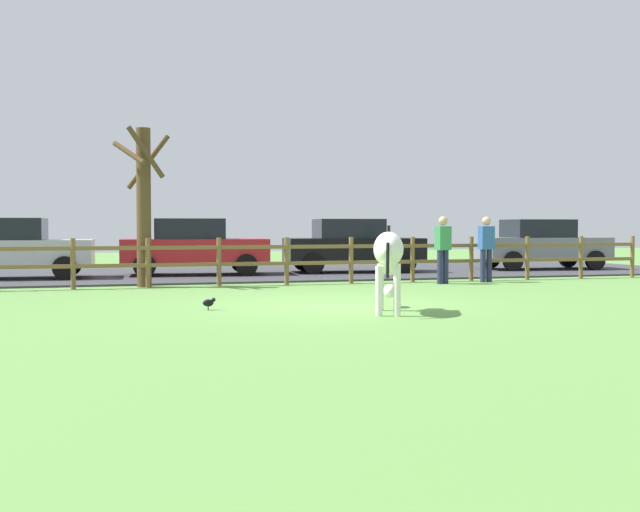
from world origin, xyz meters
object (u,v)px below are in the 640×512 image
(crow_on_grass, at_px, (209,303))
(parked_car_silver, at_px, (11,248))
(zebra, at_px, (389,256))
(bare_tree, at_px, (144,202))
(parked_car_red, at_px, (194,246))
(visitor_right_of_tree, at_px, (443,247))
(visitor_left_of_tree, at_px, (486,246))
(parked_car_grey, at_px, (541,244))
(parked_car_black, at_px, (352,245))

(crow_on_grass, height_order, parked_car_silver, parked_car_silver)
(zebra, distance_m, crow_on_grass, 3.10)
(bare_tree, bearing_deg, zebra, -62.65)
(crow_on_grass, xyz_separation_m, parked_car_silver, (-3.84, 8.60, 0.72))
(parked_car_silver, height_order, parked_car_red, same)
(parked_car_red, height_order, visitor_right_of_tree, visitor_right_of_tree)
(bare_tree, bearing_deg, visitor_left_of_tree, -5.43)
(parked_car_grey, bearing_deg, parked_car_black, 178.37)
(crow_on_grass, height_order, parked_car_red, parked_car_red)
(parked_car_red, relative_size, visitor_right_of_tree, 2.53)
(crow_on_grass, distance_m, parked_car_grey, 14.64)
(zebra, height_order, parked_car_red, parked_car_red)
(parked_car_black, bearing_deg, bare_tree, -150.74)
(visitor_right_of_tree, bearing_deg, parked_car_silver, 157.56)
(parked_car_silver, height_order, visitor_right_of_tree, visitor_right_of_tree)
(parked_car_red, xyz_separation_m, parked_car_grey, (10.85, -0.18, 0.00))
(parked_car_red, xyz_separation_m, visitor_right_of_tree, (5.45, -4.50, 0.06))
(zebra, bearing_deg, bare_tree, 117.35)
(parked_car_black, height_order, parked_car_grey, same)
(bare_tree, height_order, parked_car_black, bare_tree)
(parked_car_grey, bearing_deg, zebra, -132.17)
(bare_tree, height_order, visitor_left_of_tree, bare_tree)
(bare_tree, bearing_deg, parked_car_grey, 14.91)
(zebra, bearing_deg, crow_on_grass, 155.90)
(crow_on_grass, relative_size, parked_car_grey, 0.05)
(crow_on_grass, bearing_deg, visitor_right_of_tree, 34.76)
(bare_tree, xyz_separation_m, visitor_left_of_tree, (8.32, -0.79, -1.05))
(parked_car_black, relative_size, parked_car_red, 1.00)
(bare_tree, height_order, visitor_right_of_tree, bare_tree)
(bare_tree, height_order, crow_on_grass, bare_tree)
(crow_on_grass, distance_m, parked_car_black, 10.50)
(parked_car_silver, distance_m, visitor_right_of_tree, 11.01)
(crow_on_grass, xyz_separation_m, parked_car_red, (0.89, 8.90, 0.72))
(crow_on_grass, relative_size, parked_car_black, 0.05)
(parked_car_grey, bearing_deg, parked_car_red, 179.07)
(parked_car_grey, xyz_separation_m, visitor_left_of_tree, (-4.11, -4.10, 0.06))
(bare_tree, height_order, parked_car_red, bare_tree)
(parked_car_black, relative_size, visitor_left_of_tree, 2.53)
(bare_tree, xyz_separation_m, parked_car_red, (1.58, 3.49, -1.12))
(visitor_left_of_tree, bearing_deg, parked_car_grey, 44.93)
(parked_car_silver, bearing_deg, parked_car_black, 1.83)
(visitor_left_of_tree, xyz_separation_m, visitor_right_of_tree, (-1.29, -0.22, 0.00))
(parked_car_silver, bearing_deg, zebra, -56.21)
(parked_car_silver, relative_size, visitor_left_of_tree, 2.50)
(parked_car_black, bearing_deg, parked_car_grey, -1.63)
(parked_car_black, xyz_separation_m, visitor_left_of_tree, (2.09, -4.28, 0.06))
(bare_tree, xyz_separation_m, parked_car_silver, (-3.14, 3.19, -1.12))
(visitor_left_of_tree, distance_m, visitor_right_of_tree, 1.31)
(bare_tree, bearing_deg, parked_car_silver, 134.57)
(parked_car_grey, bearing_deg, visitor_left_of_tree, -135.07)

